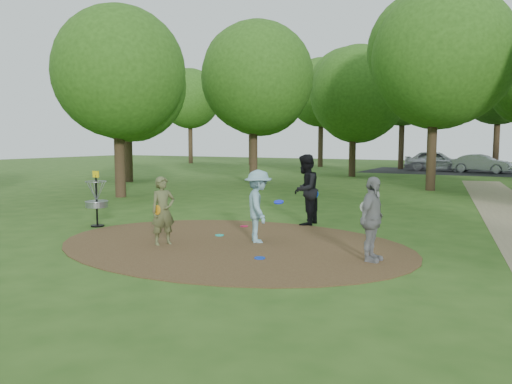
% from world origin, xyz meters
% --- Properties ---
extents(ground, '(100.00, 100.00, 0.00)m').
position_xyz_m(ground, '(0.00, 0.00, 0.00)').
color(ground, '#2D5119').
rests_on(ground, ground).
extents(dirt_clearing, '(8.40, 8.40, 0.02)m').
position_xyz_m(dirt_clearing, '(0.00, 0.00, 0.01)').
color(dirt_clearing, '#47301C').
rests_on(dirt_clearing, ground).
extents(parking_lot, '(14.00, 8.00, 0.01)m').
position_xyz_m(parking_lot, '(2.00, 30.00, 0.00)').
color(parking_lot, black).
rests_on(parking_lot, ground).
extents(player_observer_with_disc, '(0.60, 0.68, 1.57)m').
position_xyz_m(player_observer_with_disc, '(-1.33, -0.77, 0.78)').
color(player_observer_with_disc, brown).
rests_on(player_observer_with_disc, ground).
extents(player_throwing_with_disc, '(1.25, 1.26, 1.70)m').
position_xyz_m(player_throwing_with_disc, '(0.44, 0.49, 0.85)').
color(player_throwing_with_disc, '#7EACBC').
rests_on(player_throwing_with_disc, ground).
extents(player_walking_with_disc, '(0.79, 0.99, 1.99)m').
position_xyz_m(player_walking_with_disc, '(0.46, 3.27, 0.99)').
color(player_walking_with_disc, black).
rests_on(player_walking_with_disc, ground).
extents(player_waiting_with_disc, '(0.53, 1.02, 1.68)m').
position_xyz_m(player_waiting_with_disc, '(3.26, -0.09, 0.84)').
color(player_waiting_with_disc, gray).
rests_on(player_waiting_with_disc, ground).
extents(disc_ground_cyan, '(0.22, 0.22, 0.02)m').
position_xyz_m(disc_ground_cyan, '(-0.76, 0.70, 0.03)').
color(disc_ground_cyan, '#17BDAC').
rests_on(disc_ground_cyan, dirt_clearing).
extents(disc_ground_blue, '(0.22, 0.22, 0.02)m').
position_xyz_m(disc_ground_blue, '(1.24, -0.96, 0.03)').
color(disc_ground_blue, '#0B33C8').
rests_on(disc_ground_blue, dirt_clearing).
extents(disc_ground_red, '(0.22, 0.22, 0.02)m').
position_xyz_m(disc_ground_red, '(-0.86, 2.11, 0.03)').
color(disc_ground_red, '#E0164C').
rests_on(disc_ground_red, dirt_clearing).
extents(car_left, '(4.70, 2.12, 1.57)m').
position_xyz_m(car_left, '(-0.02, 30.40, 0.78)').
color(car_left, '#A7A8AF').
rests_on(car_left, ground).
extents(car_right, '(4.21, 2.03, 1.33)m').
position_xyz_m(car_right, '(3.17, 29.97, 0.67)').
color(car_right, '#979A9E').
rests_on(car_right, ground).
extents(disc_golf_basket, '(0.63, 0.63, 1.54)m').
position_xyz_m(disc_golf_basket, '(-4.50, 0.30, 0.87)').
color(disc_golf_basket, black).
rests_on(disc_golf_basket, ground).
extents(tree_ring, '(37.34, 45.14, 9.12)m').
position_xyz_m(tree_ring, '(2.57, 10.57, 5.24)').
color(tree_ring, '#332316').
rests_on(tree_ring, ground).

